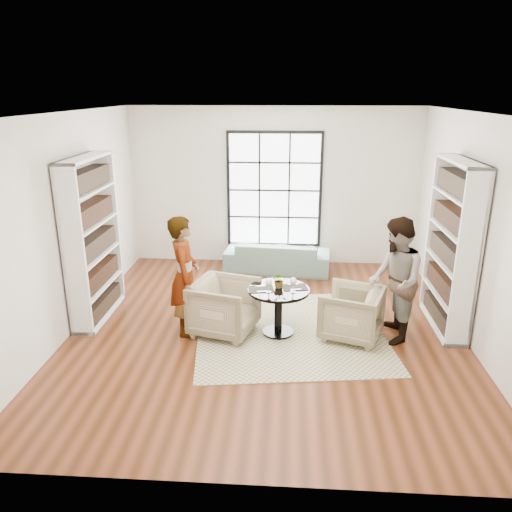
# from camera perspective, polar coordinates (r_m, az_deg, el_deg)

# --- Properties ---
(ground) EXTENTS (6.00, 6.00, 0.00)m
(ground) POSITION_cam_1_polar(r_m,az_deg,el_deg) (7.27, 1.21, -8.31)
(ground) COLOR brown
(room_shell) EXTENTS (6.00, 6.01, 6.00)m
(room_shell) POSITION_cam_1_polar(r_m,az_deg,el_deg) (7.31, 1.47, 2.45)
(room_shell) COLOR silver
(room_shell) RESTS_ON ground
(rug) EXTENTS (2.92, 2.92, 0.01)m
(rug) POSITION_cam_1_polar(r_m,az_deg,el_deg) (7.20, 3.87, -8.57)
(rug) COLOR #C3B992
(rug) RESTS_ON ground
(pedestal_table) EXTENTS (0.85, 0.85, 0.68)m
(pedestal_table) POSITION_cam_1_polar(r_m,az_deg,el_deg) (6.93, 2.59, -5.18)
(pedestal_table) COLOR black
(pedestal_table) RESTS_ON ground
(sofa) EXTENTS (2.02, 0.95, 0.57)m
(sofa) POSITION_cam_1_polar(r_m,az_deg,el_deg) (9.42, 2.46, -0.03)
(sofa) COLOR slate
(sofa) RESTS_ON ground
(armchair_left) EXTENTS (1.04, 1.03, 0.77)m
(armchair_left) POSITION_cam_1_polar(r_m,az_deg,el_deg) (7.02, -3.59, -5.86)
(armchair_left) COLOR #C6C48D
(armchair_left) RESTS_ON ground
(armchair_right) EXTENTS (1.00, 0.99, 0.72)m
(armchair_right) POSITION_cam_1_polar(r_m,az_deg,el_deg) (7.01, 10.84, -6.45)
(armchair_right) COLOR tan
(armchair_right) RESTS_ON ground
(person_left) EXTENTS (0.49, 0.67, 1.69)m
(person_left) POSITION_cam_1_polar(r_m,az_deg,el_deg) (6.94, -8.18, -2.24)
(person_left) COLOR gray
(person_left) RESTS_ON ground
(person_right) EXTENTS (0.66, 0.84, 1.71)m
(person_right) POSITION_cam_1_polar(r_m,az_deg,el_deg) (6.91, 15.62, -2.73)
(person_right) COLOR gray
(person_right) RESTS_ON ground
(placemat_left) EXTENTS (0.38, 0.32, 0.01)m
(placemat_left) POSITION_cam_1_polar(r_m,az_deg,el_deg) (6.83, 0.60, -3.80)
(placemat_left) COLOR black
(placemat_left) RESTS_ON pedestal_table
(placemat_right) EXTENTS (0.38, 0.32, 0.01)m
(placemat_right) POSITION_cam_1_polar(r_m,az_deg,el_deg) (6.92, 4.43, -3.57)
(placemat_right) COLOR black
(placemat_right) RESTS_ON pedestal_table
(cutlery_left) EXTENTS (0.18, 0.24, 0.01)m
(cutlery_left) POSITION_cam_1_polar(r_m,az_deg,el_deg) (6.83, 0.60, -3.75)
(cutlery_left) COLOR silver
(cutlery_left) RESTS_ON placemat_left
(cutlery_right) EXTENTS (0.18, 0.24, 0.01)m
(cutlery_right) POSITION_cam_1_polar(r_m,az_deg,el_deg) (6.92, 4.43, -3.52)
(cutlery_right) COLOR silver
(cutlery_right) RESTS_ON placemat_right
(wine_glass_left) EXTENTS (0.09, 0.09, 0.20)m
(wine_glass_left) POSITION_cam_1_polar(r_m,az_deg,el_deg) (6.69, 1.48, -3.06)
(wine_glass_left) COLOR silver
(wine_glass_left) RESTS_ON pedestal_table
(wine_glass_right) EXTENTS (0.10, 0.10, 0.21)m
(wine_glass_right) POSITION_cam_1_polar(r_m,az_deg,el_deg) (6.70, 4.28, -2.94)
(wine_glass_right) COLOR silver
(wine_glass_right) RESTS_ON pedestal_table
(flower_centerpiece) EXTENTS (0.23, 0.21, 0.22)m
(flower_centerpiece) POSITION_cam_1_polar(r_m,az_deg,el_deg) (6.86, 2.69, -2.76)
(flower_centerpiece) COLOR gray
(flower_centerpiece) RESTS_ON pedestal_table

